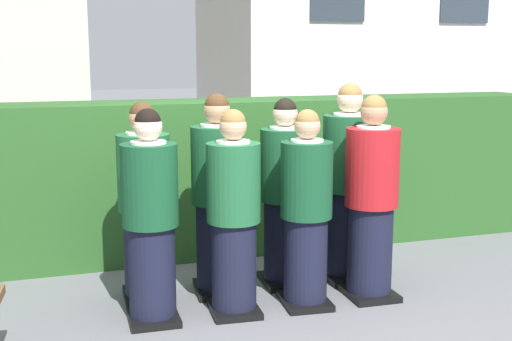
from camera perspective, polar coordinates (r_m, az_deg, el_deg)
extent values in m
plane|color=slate|center=(5.37, 0.78, -11.52)|extent=(60.00, 60.00, 0.00)
cylinder|color=black|center=(5.08, -8.79, -8.58)|extent=(0.35, 0.35, 0.73)
cube|color=black|center=(5.20, -8.69, -12.12)|extent=(0.38, 0.46, 0.05)
cylinder|color=#144728|center=(4.91, -9.00, -1.22)|extent=(0.41, 0.41, 0.60)
cylinder|color=white|center=(4.86, -9.10, 2.31)|extent=(0.25, 0.25, 0.03)
cube|color=gold|center=(5.08, -9.31, 0.52)|extent=(0.04, 0.01, 0.26)
sphere|color=beige|center=(4.84, -9.14, 3.69)|extent=(0.21, 0.21, 0.21)
sphere|color=black|center=(4.84, -9.15, 4.11)|extent=(0.19, 0.19, 0.19)
cube|color=white|center=(5.18, -9.34, -1.64)|extent=(0.15, 0.01, 0.20)
cylinder|color=black|center=(5.17, -1.88, -8.17)|extent=(0.34, 0.34, 0.72)
cube|color=black|center=(5.29, -1.86, -11.61)|extent=(0.39, 0.47, 0.05)
cylinder|color=#1E5B33|center=(5.00, -1.93, -1.03)|extent=(0.41, 0.41, 0.59)
cylinder|color=white|center=(4.95, -1.95, 2.39)|extent=(0.25, 0.25, 0.03)
cube|color=#236038|center=(5.17, -2.37, 0.66)|extent=(0.04, 0.01, 0.26)
sphere|color=tan|center=(4.94, -1.95, 3.73)|extent=(0.20, 0.20, 0.20)
sphere|color=olive|center=(4.93, -1.96, 4.14)|extent=(0.19, 0.19, 0.19)
cylinder|color=black|center=(5.33, 4.21, -7.65)|extent=(0.34, 0.34, 0.71)
cube|color=black|center=(5.44, 4.17, -10.96)|extent=(0.39, 0.47, 0.05)
cylinder|color=#144728|center=(5.17, 4.31, -0.79)|extent=(0.40, 0.40, 0.59)
cylinder|color=white|center=(5.13, 4.35, 2.49)|extent=(0.25, 0.25, 0.03)
cube|color=#236038|center=(5.33, 3.72, 0.83)|extent=(0.04, 0.02, 0.26)
sphere|color=tan|center=(5.11, 4.37, 3.77)|extent=(0.20, 0.20, 0.20)
sphere|color=olive|center=(5.11, 4.37, 4.17)|extent=(0.18, 0.18, 0.18)
cylinder|color=black|center=(5.57, 9.61, -6.75)|extent=(0.36, 0.36, 0.76)
cube|color=black|center=(5.68, 9.50, -10.15)|extent=(0.40, 0.48, 0.05)
cylinder|color=#AD191E|center=(5.41, 9.83, 0.26)|extent=(0.43, 0.43, 0.62)
cylinder|color=white|center=(5.37, 9.93, 3.60)|extent=(0.26, 0.26, 0.03)
cube|color=#236038|center=(5.57, 8.97, 1.87)|extent=(0.04, 0.01, 0.27)
sphere|color=tan|center=(5.36, 9.97, 4.89)|extent=(0.21, 0.21, 0.21)
sphere|color=olive|center=(5.35, 9.98, 5.29)|extent=(0.20, 0.20, 0.20)
cylinder|color=black|center=(5.51, -9.30, -7.05)|extent=(0.35, 0.35, 0.73)
cube|color=black|center=(5.62, -9.20, -10.38)|extent=(0.39, 0.48, 0.05)
cylinder|color=#1E5B33|center=(5.35, -9.50, -0.18)|extent=(0.41, 0.41, 0.61)
cylinder|color=white|center=(5.31, -9.60, 3.10)|extent=(0.26, 0.26, 0.03)
cube|color=navy|center=(5.53, -9.73, 1.41)|extent=(0.04, 0.01, 0.27)
sphere|color=tan|center=(5.29, -9.64, 4.37)|extent=(0.21, 0.21, 0.21)
sphere|color=#472D19|center=(5.29, -9.65, 4.76)|extent=(0.19, 0.19, 0.19)
cylinder|color=black|center=(5.60, -3.21, -6.53)|extent=(0.36, 0.36, 0.76)
cube|color=black|center=(5.71, -3.18, -9.93)|extent=(0.42, 0.51, 0.05)
cylinder|color=#19512D|center=(5.44, -3.28, 0.48)|extent=(0.43, 0.43, 0.63)
cylinder|color=white|center=(5.39, -3.32, 3.81)|extent=(0.27, 0.27, 0.03)
cube|color=navy|center=(5.62, -3.63, 2.08)|extent=(0.04, 0.02, 0.28)
sphere|color=tan|center=(5.38, -3.33, 5.10)|extent=(0.21, 0.21, 0.21)
sphere|color=#472D19|center=(5.38, -3.34, 5.50)|extent=(0.20, 0.20, 0.20)
cube|color=white|center=(5.72, -3.71, 0.00)|extent=(0.15, 0.02, 0.20)
cylinder|color=black|center=(5.79, 2.40, -6.08)|extent=(0.35, 0.35, 0.73)
cube|color=black|center=(5.89, 2.38, -9.27)|extent=(0.39, 0.47, 0.05)
cylinder|color=#19512D|center=(5.64, 2.46, 0.48)|extent=(0.42, 0.42, 0.61)
cylinder|color=white|center=(5.59, 2.48, 3.60)|extent=(0.26, 0.26, 0.03)
cube|color=navy|center=(5.80, 1.88, 1.98)|extent=(0.04, 0.01, 0.27)
sphere|color=beige|center=(5.58, 2.49, 4.81)|extent=(0.21, 0.21, 0.21)
sphere|color=black|center=(5.58, 2.49, 5.18)|extent=(0.19, 0.19, 0.19)
cube|color=white|center=(5.90, 1.67, 0.03)|extent=(0.15, 0.02, 0.20)
cylinder|color=black|center=(5.97, 7.69, -5.39)|extent=(0.38, 0.38, 0.79)
cube|color=black|center=(6.07, 7.60, -8.75)|extent=(0.43, 0.51, 0.05)
cylinder|color=#19512D|center=(5.81, 7.85, 1.46)|extent=(0.45, 0.45, 0.65)
cylinder|color=white|center=(5.77, 7.93, 4.71)|extent=(0.28, 0.28, 0.03)
cube|color=gold|center=(5.99, 7.13, 2.99)|extent=(0.04, 0.01, 0.29)
sphere|color=beige|center=(5.76, 7.97, 5.96)|extent=(0.22, 0.22, 0.22)
sphere|color=olive|center=(5.76, 7.97, 6.34)|extent=(0.21, 0.21, 0.21)
cube|color=#285623|center=(6.65, -3.64, -0.53)|extent=(7.05, 0.70, 1.50)
cube|color=silver|center=(12.78, 8.07, 11.92)|extent=(5.02, 3.66, 4.79)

